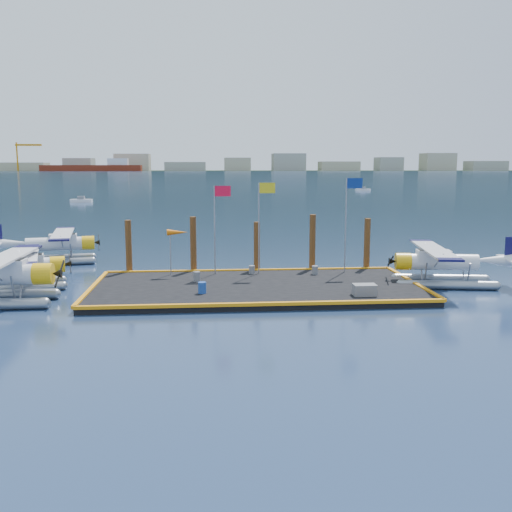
{
  "coord_description": "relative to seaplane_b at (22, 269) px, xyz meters",
  "views": [
    {
      "loc": [
        -2.88,
        -34.61,
        7.72
      ],
      "look_at": [
        0.16,
        2.0,
        1.9
      ],
      "focal_mm": 40.0,
      "sensor_mm": 36.0,
      "label": 1
    }
  ],
  "objects": [
    {
      "name": "ground",
      "position": [
        14.67,
        -1.73,
        -1.33
      ],
      "size": [
        4000.0,
        4000.0,
        0.0
      ],
      "primitive_type": "plane",
      "color": "#182849",
      "rests_on": "ground"
    },
    {
      "name": "dock",
      "position": [
        14.67,
        -1.73,
        -1.13
      ],
      "size": [
        20.0,
        10.0,
        0.4
      ],
      "primitive_type": "cube",
      "color": "black",
      "rests_on": "ground"
    },
    {
      "name": "dock_bumpers",
      "position": [
        14.67,
        -1.73,
        -0.84
      ],
      "size": [
        20.25,
        10.25,
        0.18
      ],
      "primitive_type": null,
      "color": "orange",
      "rests_on": "dock"
    },
    {
      "name": "far_backdrop",
      "position": [
        254.58,
        1735.79,
        8.12
      ],
      "size": [
        3050.0,
        2050.0,
        810.0
      ],
      "color": "black",
      "rests_on": "ground"
    },
    {
      "name": "seaplane_b",
      "position": [
        0.0,
        0.0,
        0.0
      ],
      "size": [
        7.96,
        8.58,
        3.05
      ],
      "rotation": [
        0.0,
        0.0,
        -1.31
      ],
      "color": "gray",
      "rests_on": "ground"
    },
    {
      "name": "seaplane_c",
      "position": [
        -0.21,
        9.78,
        0.09
      ],
      "size": [
        8.44,
        9.22,
        3.26
      ],
      "rotation": [
        0.0,
        0.0,
        -1.39
      ],
      "color": "gray",
      "rests_on": "ground"
    },
    {
      "name": "seaplane_d",
      "position": [
        26.61,
        -1.13,
        0.09
      ],
      "size": [
        8.4,
        9.21,
        3.26
      ],
      "rotation": [
        0.0,
        0.0,
        1.41
      ],
      "color": "gray",
      "rests_on": "ground"
    },
    {
      "name": "drum_0",
      "position": [
        10.96,
        -0.29,
        -0.61
      ],
      "size": [
        0.44,
        0.44,
        0.63
      ],
      "primitive_type": "cylinder",
      "color": "slate",
      "rests_on": "dock"
    },
    {
      "name": "drum_3",
      "position": [
        11.35,
        -3.83,
        -0.6
      ],
      "size": [
        0.47,
        0.47,
        0.66
      ],
      "primitive_type": "cylinder",
      "color": "#1B4297",
      "rests_on": "dock"
    },
    {
      "name": "drum_4",
      "position": [
        18.96,
        1.44,
        -0.64
      ],
      "size": [
        0.41,
        0.41,
        0.58
      ],
      "primitive_type": "cylinder",
      "color": "slate",
      "rests_on": "dock"
    },
    {
      "name": "drum_5",
      "position": [
        14.68,
        1.96,
        -0.64
      ],
      "size": [
        0.4,
        0.4,
        0.57
      ],
      "primitive_type": "cylinder",
      "color": "slate",
      "rests_on": "dock"
    },
    {
      "name": "crate",
      "position": [
        20.6,
        -5.15,
        -0.6
      ],
      "size": [
        1.29,
        0.86,
        0.65
      ],
      "primitive_type": "cube",
      "color": "slate",
      "rests_on": "dock"
    },
    {
      "name": "flagpole_red",
      "position": [
        12.38,
        2.07,
        3.07
      ],
      "size": [
        1.14,
        0.08,
        6.0
      ],
      "color": "gray",
      "rests_on": "dock"
    },
    {
      "name": "flagpole_yellow",
      "position": [
        15.37,
        2.07,
        3.18
      ],
      "size": [
        1.14,
        0.08,
        6.2
      ],
      "color": "gray",
      "rests_on": "dock"
    },
    {
      "name": "flagpole_blue",
      "position": [
        21.37,
        2.07,
        3.36
      ],
      "size": [
        1.14,
        0.08,
        6.5
      ],
      "color": "gray",
      "rests_on": "dock"
    },
    {
      "name": "windsock",
      "position": [
        9.65,
        2.07,
        1.9
      ],
      "size": [
        1.4,
        0.44,
        3.12
      ],
      "color": "gray",
      "rests_on": "dock"
    },
    {
      "name": "piling_0",
      "position": [
        6.17,
        3.67,
        0.67
      ],
      "size": [
        0.44,
        0.44,
        4.0
      ],
      "primitive_type": "cylinder",
      "color": "#452A13",
      "rests_on": "ground"
    },
    {
      "name": "piling_1",
      "position": [
        10.67,
        3.67,
        0.77
      ],
      "size": [
        0.44,
        0.44,
        4.2
      ],
      "primitive_type": "cylinder",
      "color": "#452A13",
      "rests_on": "ground"
    },
    {
      "name": "piling_2",
      "position": [
        15.17,
        3.67,
        0.57
      ],
      "size": [
        0.44,
        0.44,
        3.8
      ],
      "primitive_type": "cylinder",
      "color": "#452A13",
      "rests_on": "ground"
    },
    {
      "name": "piling_3",
      "position": [
        19.17,
        3.67,
        0.82
      ],
      "size": [
        0.44,
        0.44,
        4.3
      ],
      "primitive_type": "cylinder",
      "color": "#452A13",
      "rests_on": "ground"
    },
    {
      "name": "piling_4",
      "position": [
        23.17,
        3.67,
        0.67
      ],
      "size": [
        0.44,
        0.44,
        4.0
      ],
      "primitive_type": "cylinder",
      "color": "#452A13",
      "rests_on": "ground"
    }
  ]
}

